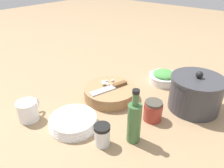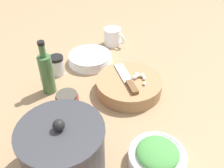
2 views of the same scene
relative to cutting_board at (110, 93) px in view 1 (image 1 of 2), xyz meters
The scene contains 11 objects.
ground_plane 0.08m from the cutting_board, 56.74° to the left, with size 5.00×5.00×0.00m, color #997A56.
cutting_board is the anchor object (origin of this frame).
chef_knife 0.03m from the cutting_board, 79.06° to the left, with size 0.19×0.08×0.01m.
garlic_cloves 0.05m from the cutting_board, 108.62° to the right, with size 0.07×0.05×0.02m.
herb_bowl 0.31m from the cutting_board, 157.70° to the left, with size 0.15×0.15×0.06m.
spice_jar 0.29m from the cutting_board, 35.35° to the left, with size 0.05×0.05×0.08m.
coffee_mug 0.35m from the cutting_board, 23.80° to the right, with size 0.10×0.08×0.08m.
plate_stack 0.24m from the cutting_board, ahead, with size 0.18×0.18×0.04m.
honey_jar 0.23m from the cutting_board, 86.48° to the left, with size 0.07×0.07×0.08m.
oil_bottle 0.29m from the cutting_board, 56.66° to the left, with size 0.05×0.05×0.20m.
stock_pot 0.36m from the cutting_board, 116.77° to the left, with size 0.21×0.21×0.17m.
Camera 1 is at (0.59, 0.48, 0.53)m, focal length 35.00 mm.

